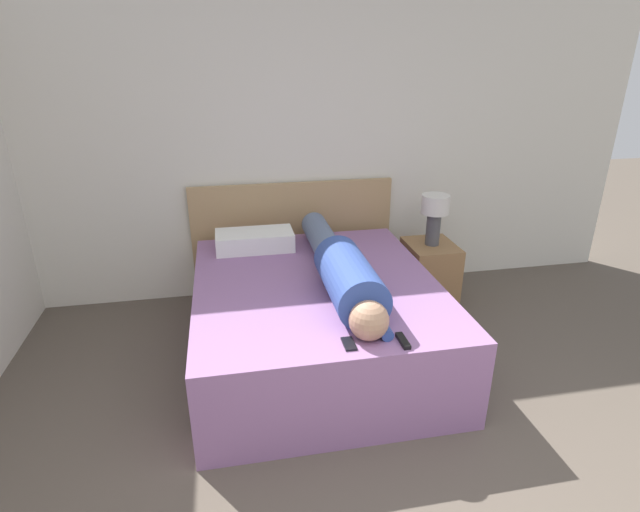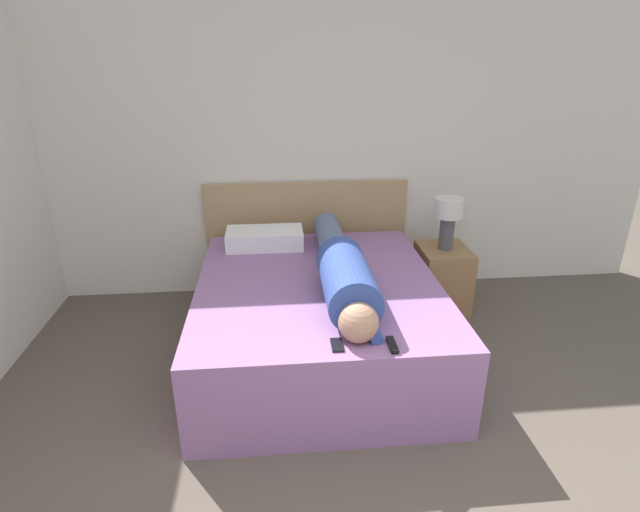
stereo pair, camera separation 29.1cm
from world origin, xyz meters
name	(u,v)px [view 2 (the right image)]	position (x,y,z in m)	size (l,w,h in m)	color
wall_back	(326,148)	(0.00, 3.40, 1.30)	(5.92, 0.06, 2.60)	silver
bed	(318,319)	(-0.18, 2.22, 0.30)	(1.66, 1.93, 0.59)	#936699
headboard	(307,237)	(-0.18, 3.33, 0.51)	(1.78, 0.04, 1.02)	tan
nightstand	(442,278)	(0.94, 2.85, 0.27)	(0.40, 0.47, 0.55)	olive
table_lamp	(448,216)	(0.94, 2.85, 0.83)	(0.23, 0.23, 0.43)	#4C4C51
person_lying	(343,270)	(-0.03, 2.09, 0.73)	(0.32, 1.80, 0.32)	tan
pillow_near_headboard	(265,238)	(-0.55, 2.92, 0.67)	(0.61, 0.31, 0.14)	white
tv_remote	(392,345)	(0.14, 1.36, 0.61)	(0.04, 0.15, 0.02)	black
cell_phone	(337,345)	(-0.15, 1.40, 0.60)	(0.06, 0.13, 0.01)	black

